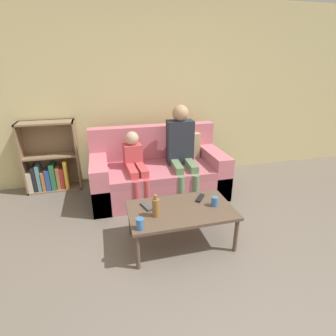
{
  "coord_description": "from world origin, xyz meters",
  "views": [
    {
      "loc": [
        -0.81,
        -1.28,
        1.75
      ],
      "look_at": [
        -0.11,
        1.42,
        0.62
      ],
      "focal_mm": 28.0,
      "sensor_mm": 36.0,
      "label": 1
    }
  ],
  "objects_px": {
    "person_adult": "(181,145)",
    "tv_remote_0": "(146,207)",
    "bottle": "(156,207)",
    "coffee_table": "(181,212)",
    "person_child": "(135,164)",
    "cup_near": "(140,224)",
    "tv_remote_1": "(200,198)",
    "cup_far": "(215,201)",
    "bookshelf": "(51,165)",
    "couch": "(158,173)"
  },
  "relations": [
    {
      "from": "person_adult",
      "to": "tv_remote_0",
      "type": "height_order",
      "value": "person_adult"
    },
    {
      "from": "tv_remote_0",
      "to": "bottle",
      "type": "xyz_separation_m",
      "value": [
        0.06,
        -0.17,
        0.08
      ]
    },
    {
      "from": "coffee_table",
      "to": "person_adult",
      "type": "bearing_deg",
      "value": 72.99
    },
    {
      "from": "person_child",
      "to": "cup_near",
      "type": "relative_size",
      "value": 8.92
    },
    {
      "from": "cup_near",
      "to": "tv_remote_1",
      "type": "distance_m",
      "value": 0.8
    },
    {
      "from": "coffee_table",
      "to": "tv_remote_1",
      "type": "xyz_separation_m",
      "value": [
        0.26,
        0.15,
        0.05
      ]
    },
    {
      "from": "cup_near",
      "to": "bottle",
      "type": "height_order",
      "value": "bottle"
    },
    {
      "from": "coffee_table",
      "to": "person_child",
      "type": "xyz_separation_m",
      "value": [
        -0.31,
        1.0,
        0.17
      ]
    },
    {
      "from": "cup_far",
      "to": "bookshelf",
      "type": "bearing_deg",
      "value": 136.52
    },
    {
      "from": "couch",
      "to": "cup_far",
      "type": "xyz_separation_m",
      "value": [
        0.32,
        -1.17,
        0.15
      ]
    },
    {
      "from": "bookshelf",
      "to": "tv_remote_1",
      "type": "xyz_separation_m",
      "value": [
        1.7,
        -1.53,
        0.04
      ]
    },
    {
      "from": "person_child",
      "to": "tv_remote_0",
      "type": "relative_size",
      "value": 5.21
    },
    {
      "from": "cup_near",
      "to": "cup_far",
      "type": "relative_size",
      "value": 1.06
    },
    {
      "from": "couch",
      "to": "cup_far",
      "type": "height_order",
      "value": "couch"
    },
    {
      "from": "couch",
      "to": "tv_remote_0",
      "type": "bearing_deg",
      "value": -108.95
    },
    {
      "from": "tv_remote_1",
      "to": "couch",
      "type": "bearing_deg",
      "value": 140.18
    },
    {
      "from": "person_adult",
      "to": "cup_far",
      "type": "xyz_separation_m",
      "value": [
        0.02,
        -1.09,
        -0.27
      ]
    },
    {
      "from": "cup_far",
      "to": "person_child",
      "type": "bearing_deg",
      "value": 122.59
    },
    {
      "from": "cup_near",
      "to": "couch",
      "type": "bearing_deg",
      "value": 71.13
    },
    {
      "from": "person_adult",
      "to": "cup_near",
      "type": "xyz_separation_m",
      "value": [
        -0.77,
        -1.29,
        -0.26
      ]
    },
    {
      "from": "person_adult",
      "to": "tv_remote_0",
      "type": "relative_size",
      "value": 7.0
    },
    {
      "from": "couch",
      "to": "coffee_table",
      "type": "height_order",
      "value": "couch"
    },
    {
      "from": "person_adult",
      "to": "tv_remote_0",
      "type": "xyz_separation_m",
      "value": [
        -0.66,
        -0.95,
        -0.3
      ]
    },
    {
      "from": "couch",
      "to": "coffee_table",
      "type": "xyz_separation_m",
      "value": [
        -0.03,
        -1.15,
        0.06
      ]
    },
    {
      "from": "person_child",
      "to": "bookshelf",
      "type": "bearing_deg",
      "value": 145.91
    },
    {
      "from": "couch",
      "to": "bookshelf",
      "type": "distance_m",
      "value": 1.57
    },
    {
      "from": "bookshelf",
      "to": "bottle",
      "type": "distance_m",
      "value": 2.1
    },
    {
      "from": "coffee_table",
      "to": "tv_remote_1",
      "type": "bearing_deg",
      "value": 29.45
    },
    {
      "from": "cup_far",
      "to": "cup_near",
      "type": "bearing_deg",
      "value": -165.5
    },
    {
      "from": "person_adult",
      "to": "tv_remote_1",
      "type": "xyz_separation_m",
      "value": [
        -0.07,
        -0.92,
        -0.3
      ]
    },
    {
      "from": "cup_near",
      "to": "tv_remote_0",
      "type": "relative_size",
      "value": 0.58
    },
    {
      "from": "tv_remote_0",
      "to": "tv_remote_1",
      "type": "xyz_separation_m",
      "value": [
        0.59,
        0.03,
        0.0
      ]
    },
    {
      "from": "person_adult",
      "to": "cup_far",
      "type": "bearing_deg",
      "value": -85.72
    },
    {
      "from": "cup_near",
      "to": "bookshelf",
      "type": "bearing_deg",
      "value": 117.76
    },
    {
      "from": "cup_far",
      "to": "bottle",
      "type": "distance_m",
      "value": 0.62
    },
    {
      "from": "person_adult",
      "to": "cup_near",
      "type": "relative_size",
      "value": 11.97
    },
    {
      "from": "tv_remote_0",
      "to": "tv_remote_1",
      "type": "relative_size",
      "value": 1.07
    },
    {
      "from": "coffee_table",
      "to": "couch",
      "type": "bearing_deg",
      "value": 88.71
    },
    {
      "from": "coffee_table",
      "to": "tv_remote_0",
      "type": "xyz_separation_m",
      "value": [
        -0.33,
        0.11,
        0.05
      ]
    },
    {
      "from": "cup_far",
      "to": "tv_remote_1",
      "type": "bearing_deg",
      "value": 117.86
    },
    {
      "from": "coffee_table",
      "to": "tv_remote_1",
      "type": "relative_size",
      "value": 6.34
    },
    {
      "from": "person_child",
      "to": "cup_far",
      "type": "xyz_separation_m",
      "value": [
        0.66,
        -1.03,
        -0.09
      ]
    },
    {
      "from": "coffee_table",
      "to": "cup_far",
      "type": "relative_size",
      "value": 10.7
    },
    {
      "from": "tv_remote_0",
      "to": "tv_remote_1",
      "type": "bearing_deg",
      "value": -15.36
    },
    {
      "from": "tv_remote_0",
      "to": "bottle",
      "type": "bearing_deg",
      "value": -88.5
    },
    {
      "from": "cup_far",
      "to": "tv_remote_0",
      "type": "distance_m",
      "value": 0.69
    },
    {
      "from": "person_adult",
      "to": "person_child",
      "type": "xyz_separation_m",
      "value": [
        -0.64,
        -0.06,
        -0.18
      ]
    },
    {
      "from": "bookshelf",
      "to": "cup_far",
      "type": "height_order",
      "value": "bookshelf"
    },
    {
      "from": "coffee_table",
      "to": "cup_far",
      "type": "bearing_deg",
      "value": -3.81
    },
    {
      "from": "cup_near",
      "to": "tv_remote_1",
      "type": "xyz_separation_m",
      "value": [
        0.7,
        0.37,
        -0.04
      ]
    }
  ]
}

